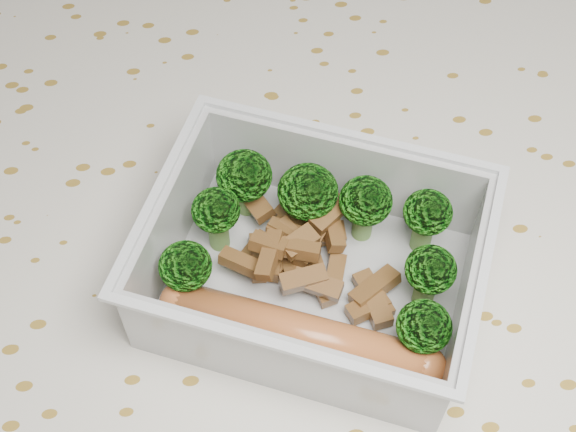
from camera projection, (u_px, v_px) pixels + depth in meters
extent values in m
cube|color=brown|center=(302.00, 268.00, 0.52)|extent=(1.40, 0.90, 0.04)
cube|color=silver|center=(302.00, 249.00, 0.50)|extent=(1.46, 0.96, 0.01)
cube|color=silver|center=(312.00, 287.00, 0.48)|extent=(0.22, 0.20, 0.00)
cube|color=silver|center=(343.00, 172.00, 0.49)|extent=(0.16, 0.08, 0.06)
cube|color=silver|center=(279.00, 362.00, 0.42)|extent=(0.16, 0.08, 0.06)
cube|color=silver|center=(464.00, 300.00, 0.44)|extent=(0.06, 0.12, 0.06)
cube|color=silver|center=(172.00, 223.00, 0.47)|extent=(0.06, 0.12, 0.06)
cube|color=silver|center=(348.00, 134.00, 0.47)|extent=(0.17, 0.08, 0.00)
cube|color=silver|center=(275.00, 345.00, 0.39)|extent=(0.17, 0.08, 0.00)
cube|color=silver|center=(484.00, 273.00, 0.41)|extent=(0.06, 0.13, 0.00)
cube|color=silver|center=(158.00, 190.00, 0.45)|extent=(0.06, 0.13, 0.00)
cylinder|color=#608C3F|center=(246.00, 198.00, 0.50)|extent=(0.02, 0.02, 0.02)
ellipsoid|color=#2A8415|center=(244.00, 176.00, 0.48)|extent=(0.03, 0.03, 0.03)
cylinder|color=#608C3F|center=(307.00, 214.00, 0.50)|extent=(0.02, 0.02, 0.02)
ellipsoid|color=#2A8415|center=(308.00, 192.00, 0.48)|extent=(0.04, 0.04, 0.03)
cylinder|color=#608C3F|center=(363.00, 223.00, 0.49)|extent=(0.02, 0.02, 0.02)
ellipsoid|color=#2A8415|center=(366.00, 201.00, 0.47)|extent=(0.03, 0.03, 0.03)
cylinder|color=#608C3F|center=(422.00, 234.00, 0.48)|extent=(0.02, 0.02, 0.03)
ellipsoid|color=#2A8415|center=(428.00, 212.00, 0.47)|extent=(0.03, 0.03, 0.02)
cylinder|color=#608C3F|center=(219.00, 232.00, 0.49)|extent=(0.02, 0.02, 0.03)
ellipsoid|color=#2A8415|center=(216.00, 210.00, 0.47)|extent=(0.03, 0.03, 0.02)
cylinder|color=#608C3F|center=(425.00, 290.00, 0.46)|extent=(0.02, 0.02, 0.03)
ellipsoid|color=#2A8415|center=(431.00, 269.00, 0.44)|extent=(0.03, 0.03, 0.02)
cylinder|color=#608C3F|center=(190.00, 286.00, 0.46)|extent=(0.02, 0.02, 0.02)
ellipsoid|color=#2A8415|center=(185.00, 266.00, 0.45)|extent=(0.03, 0.03, 0.03)
cylinder|color=#608C3F|center=(418.00, 345.00, 0.44)|extent=(0.02, 0.02, 0.02)
ellipsoid|color=#2A8415|center=(424.00, 326.00, 0.42)|extent=(0.03, 0.03, 0.03)
cube|color=brown|center=(322.00, 287.00, 0.47)|extent=(0.02, 0.03, 0.01)
cube|color=brown|center=(291.00, 234.00, 0.48)|extent=(0.03, 0.02, 0.01)
cube|color=brown|center=(294.00, 249.00, 0.46)|extent=(0.03, 0.02, 0.01)
cube|color=brown|center=(333.00, 229.00, 0.48)|extent=(0.01, 0.03, 0.01)
cube|color=brown|center=(297.00, 219.00, 0.50)|extent=(0.03, 0.03, 0.01)
cube|color=brown|center=(293.00, 239.00, 0.48)|extent=(0.03, 0.03, 0.01)
cube|color=brown|center=(241.00, 262.00, 0.47)|extent=(0.03, 0.02, 0.01)
cube|color=brown|center=(373.00, 295.00, 0.47)|extent=(0.02, 0.03, 0.01)
cube|color=brown|center=(299.00, 242.00, 0.47)|extent=(0.03, 0.02, 0.01)
cube|color=brown|center=(270.00, 255.00, 0.46)|extent=(0.02, 0.03, 0.01)
cube|color=brown|center=(285.00, 257.00, 0.48)|extent=(0.03, 0.03, 0.01)
cube|color=brown|center=(312.00, 244.00, 0.48)|extent=(0.03, 0.03, 0.01)
cube|color=brown|center=(323.00, 234.00, 0.49)|extent=(0.03, 0.01, 0.01)
cube|color=brown|center=(289.00, 235.00, 0.48)|extent=(0.03, 0.03, 0.01)
cube|color=brown|center=(258.00, 258.00, 0.48)|extent=(0.01, 0.03, 0.01)
cube|color=brown|center=(257.00, 204.00, 0.49)|extent=(0.02, 0.03, 0.01)
cube|color=brown|center=(275.00, 256.00, 0.48)|extent=(0.02, 0.03, 0.01)
cube|color=brown|center=(303.00, 279.00, 0.46)|extent=(0.03, 0.02, 0.01)
cube|color=brown|center=(335.00, 272.00, 0.48)|extent=(0.02, 0.03, 0.01)
cube|color=brown|center=(317.00, 284.00, 0.46)|extent=(0.03, 0.02, 0.01)
cube|color=brown|center=(303.00, 267.00, 0.48)|extent=(0.03, 0.02, 0.01)
cube|color=brown|center=(329.00, 215.00, 0.48)|extent=(0.03, 0.03, 0.01)
cube|color=brown|center=(318.00, 230.00, 0.49)|extent=(0.03, 0.02, 0.01)
cube|color=brown|center=(375.00, 288.00, 0.47)|extent=(0.03, 0.03, 0.01)
cube|color=brown|center=(253.00, 252.00, 0.49)|extent=(0.03, 0.03, 0.01)
cube|color=brown|center=(278.00, 236.00, 0.49)|extent=(0.02, 0.03, 0.01)
cube|color=brown|center=(269.00, 245.00, 0.46)|extent=(0.02, 0.02, 0.01)
cube|color=brown|center=(368.00, 307.00, 0.46)|extent=(0.03, 0.02, 0.01)
cube|color=brown|center=(377.00, 308.00, 0.46)|extent=(0.02, 0.03, 0.01)
cylinder|color=#B05C2C|center=(300.00, 334.00, 0.44)|extent=(0.14, 0.08, 0.02)
sphere|color=#B05C2C|center=(424.00, 367.00, 0.43)|extent=(0.02, 0.02, 0.02)
sphere|color=#B05C2C|center=(181.00, 302.00, 0.45)|extent=(0.02, 0.02, 0.02)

